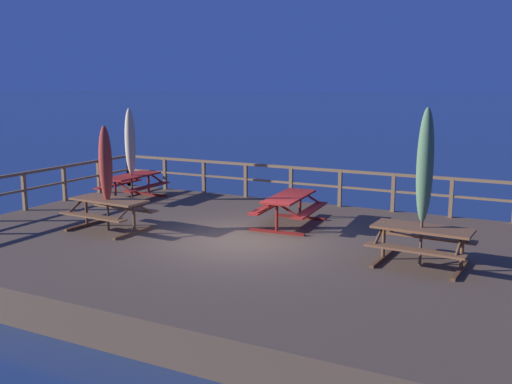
{
  "coord_description": "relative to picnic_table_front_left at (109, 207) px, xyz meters",
  "views": [
    {
      "loc": [
        6.11,
        -11.22,
        4.2
      ],
      "look_at": [
        0.0,
        0.7,
        1.7
      ],
      "focal_mm": 40.48,
      "sensor_mm": 36.0,
      "label": 1
    }
  ],
  "objects": [
    {
      "name": "railing_side_left",
      "position": [
        -3.64,
        0.62,
        0.17
      ],
      "size": [
        0.1,
        9.19,
        1.09
      ],
      "color": "brown",
      "rests_on": "wooden_deck"
    },
    {
      "name": "picnic_table_back_right",
      "position": [
        7.37,
        0.6,
        -0.0
      ],
      "size": [
        1.96,
        1.5,
        0.78
      ],
      "color": "brown",
      "rests_on": "wooden_deck"
    },
    {
      "name": "picnic_table_mid_centre",
      "position": [
        -1.92,
        3.24,
        0.0
      ],
      "size": [
        1.41,
        1.97,
        0.78
      ],
      "color": "maroon",
      "rests_on": "wooden_deck"
    },
    {
      "name": "patio_umbrella_tall_back_right",
      "position": [
        7.36,
        0.58,
        1.41
      ],
      "size": [
        0.32,
        0.32,
        3.09
      ],
      "color": "#4C3828",
      "rests_on": "wooden_deck"
    },
    {
      "name": "picnic_table_mid_left",
      "position": [
        3.74,
        2.39,
        0.0
      ],
      "size": [
        1.55,
        2.18,
        0.78
      ],
      "color": "maroon",
      "rests_on": "wooden_deck"
    },
    {
      "name": "patio_umbrella_short_back",
      "position": [
        -0.01,
        -0.04,
        1.06
      ],
      "size": [
        0.32,
        0.32,
        2.55
      ],
      "color": "#4C3828",
      "rests_on": "wooden_deck"
    },
    {
      "name": "railing_waterside_far",
      "position": [
        3.35,
        5.17,
        0.18
      ],
      "size": [
        14.06,
        0.1,
        1.09
      ],
      "color": "brown",
      "rests_on": "wooden_deck"
    },
    {
      "name": "patio_umbrella_tall_front",
      "position": [
        -1.91,
        3.2,
        1.23
      ],
      "size": [
        0.32,
        0.32,
        2.81
      ],
      "color": "#4C3828",
      "rests_on": "wooden_deck"
    },
    {
      "name": "ground_plane",
      "position": [
        3.35,
        0.62,
        -1.25
      ],
      "size": [
        600.0,
        600.0,
        0.0
      ],
      "primitive_type": "plane",
      "color": "navy"
    },
    {
      "name": "wooden_deck",
      "position": [
        3.35,
        0.62,
        -0.91
      ],
      "size": [
        14.26,
        9.39,
        0.7
      ],
      "primitive_type": "cube",
      "color": "brown",
      "rests_on": "ground"
    },
    {
      "name": "picnic_table_front_left",
      "position": [
        0.0,
        0.0,
        0.0
      ],
      "size": [
        2.0,
        1.5,
        0.78
      ],
      "color": "brown",
      "rests_on": "wooden_deck"
    }
  ]
}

